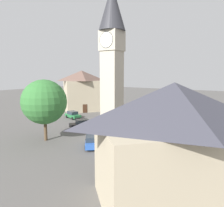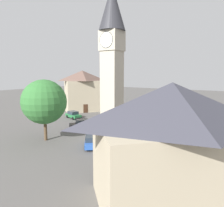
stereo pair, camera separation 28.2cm
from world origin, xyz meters
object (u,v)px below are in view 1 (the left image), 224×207
object	(u,v)px
clock_tower	(112,48)
car_red_corner	(117,118)
car_white_side	(82,124)
building_terrace_right	(172,142)
pedestrian	(165,129)
car_blue_kerb	(92,141)
tree	(44,102)
car_silver_kerb	(73,115)
building_corner_back	(82,91)

from	to	relation	value
clock_tower	car_red_corner	distance (m)	14.98
car_white_side	building_terrace_right	distance (m)	23.66
clock_tower	pedestrian	xyz separation A→B (m)	(7.90, 2.96, -12.52)
car_blue_kerb	tree	xyz separation A→B (m)	(-7.24, -1.59, 4.84)
clock_tower	car_silver_kerb	bearing A→B (deg)	161.57
clock_tower	car_white_side	distance (m)	14.11
car_silver_kerb	building_corner_back	world-z (taller)	building_corner_back
car_red_corner	car_white_side	xyz separation A→B (m)	(-2.52, -7.68, 0.00)
car_silver_kerb	pedestrian	xyz separation A→B (m)	(20.84, -1.36, 0.25)
car_silver_kerb	pedestrian	world-z (taller)	pedestrian
car_white_side	building_terrace_right	size ratio (longest dim) A/B	0.34
car_blue_kerb	car_silver_kerb	world-z (taller)	same
building_terrace_right	pedestrian	bearing A→B (deg)	110.53
clock_tower	car_white_side	size ratio (longest dim) A/B	5.23
car_red_corner	pedestrian	size ratio (longest dim) A/B	2.64
car_silver_kerb	car_red_corner	world-z (taller)	same
car_red_corner	tree	distance (m)	16.61
clock_tower	building_terrace_right	size ratio (longest dim) A/B	1.80
car_blue_kerb	car_silver_kerb	bearing A→B (deg)	141.76
car_silver_kerb	building_terrace_right	bearing A→B (deg)	-32.84
pedestrian	building_terrace_right	bearing A→B (deg)	-69.47
pedestrian	car_red_corner	bearing A→B (deg)	160.19
car_blue_kerb	car_silver_kerb	distance (m)	18.44
pedestrian	building_corner_back	size ratio (longest dim) A/B	0.16
car_red_corner	building_corner_back	distance (m)	15.42
car_blue_kerb	tree	distance (m)	8.86
car_red_corner	car_white_side	size ratio (longest dim) A/B	1.01
tree	building_corner_back	distance (m)	23.90
clock_tower	pedestrian	bearing A→B (deg)	20.52
clock_tower	pedestrian	size ratio (longest dim) A/B	13.65
car_silver_kerb	pedestrian	distance (m)	20.88
car_blue_kerb	building_corner_back	size ratio (longest dim) A/B	0.40
clock_tower	building_terrace_right	xyz separation A→B (m)	(13.86, -12.99, -8.95)
clock_tower	car_red_corner	bearing A→B (deg)	116.02
clock_tower	building_corner_back	xyz separation A→B (m)	(-17.25, 12.23, -8.29)
pedestrian	tree	world-z (taller)	tree
building_terrace_right	building_corner_back	distance (m)	40.05
car_silver_kerb	tree	size ratio (longest dim) A/B	0.51
car_white_side	tree	xyz separation A→B (m)	(0.26, -8.04, 4.84)
car_red_corner	tree	xyz separation A→B (m)	(-2.27, -15.73, 4.84)
car_blue_kerb	car_red_corner	world-z (taller)	same
car_blue_kerb	tree	size ratio (longest dim) A/B	0.49
clock_tower	car_blue_kerb	bearing A→B (deg)	-77.77
car_silver_kerb	building_terrace_right	distance (m)	32.13
car_red_corner	car_white_side	bearing A→B (deg)	-108.19
building_corner_back	building_terrace_right	bearing A→B (deg)	-39.03
clock_tower	car_white_side	xyz separation A→B (m)	(-5.96, -0.65, -12.77)
clock_tower	building_terrace_right	distance (m)	21.00
car_red_corner	building_terrace_right	size ratio (longest dim) A/B	0.35
building_terrace_right	car_silver_kerb	bearing A→B (deg)	147.16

